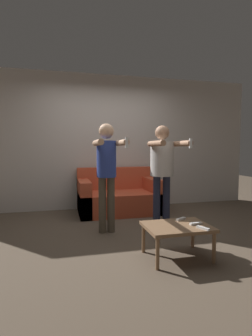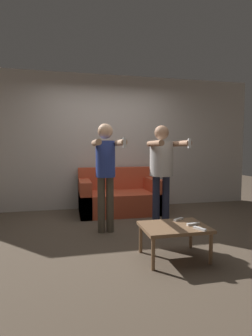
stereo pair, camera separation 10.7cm
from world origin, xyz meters
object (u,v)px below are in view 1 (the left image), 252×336
Objects in this scene: couch at (119,198)px; remote_mid at (196,224)px; remote_far at (181,219)px; person_standing_right at (162,164)px; remote_near at (203,228)px; person_standing_left at (107,166)px; coffee_table at (177,229)px.

couch reaches higher than remote_mid.
person_standing_right is at bearing 82.94° from remote_far.
remote_mid is at bearing -69.27° from remote_far.
remote_near is 0.17m from remote_mid.
person_standing_left is at bearing 123.08° from remote_near.
remote_far is (-0.11, -0.87, -0.61)m from person_standing_right.
coffee_table is 4.77× the size of remote_near.
person_standing_right reaches higher than coffee_table.
person_standing_right reaches higher than remote_mid.
couch is 2.27m from remote_mid.
person_standing_left reaches higher than remote_mid.
person_standing_left is at bearing -110.19° from couch.
couch is at bearing 69.81° from person_standing_left.
couch is 2.10× the size of coffee_table.
remote_far is (-0.08, 0.22, 0.00)m from remote_mid.
person_standing_left reaches higher than remote_near.
coffee_table is at bearing 171.04° from remote_mid.
person_standing_right is at bearing 77.20° from coffee_table.
remote_far is at bearing 100.10° from remote_near.
couch reaches higher than coffee_table.
couch is 1.42m from person_standing_right.
remote_near is at bearing -79.90° from remote_far.
remote_mid and remote_far have the same top height.
coffee_table is (0.19, -2.20, 0.05)m from couch.
coffee_table is 0.23m from remote_far.
remote_far is (-0.07, 0.39, 0.00)m from remote_near.
person_standing_left is 10.42× the size of remote_near.
remote_near is at bearing -45.64° from coffee_table.
coffee_table is at bearing -59.57° from person_standing_left.
remote_near and remote_far have the same top height.
couch is at bearing 99.15° from remote_near.
couch is 2.21m from coffee_table.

